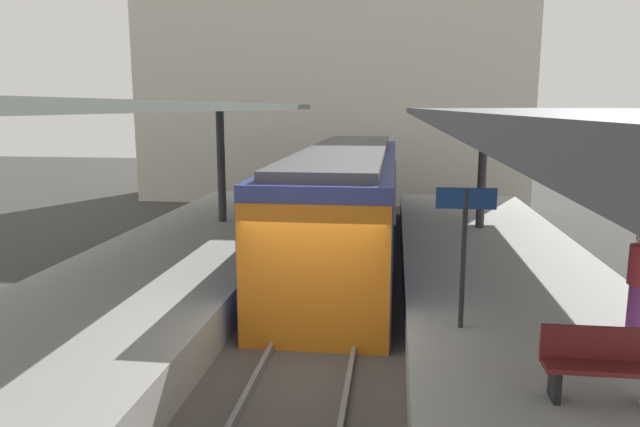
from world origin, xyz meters
TOP-DOWN VIEW (x-y plane):
  - ground_plane at (0.00, 0.00)m, footprint 80.00×80.00m
  - platform_left at (-3.80, 0.00)m, footprint 4.40×28.00m
  - platform_right at (3.80, 0.00)m, footprint 4.40×28.00m
  - track_ballast at (0.00, 0.00)m, footprint 3.20×28.00m
  - rail_near_side at (-0.72, 0.00)m, footprint 0.08×28.00m
  - rail_far_side at (0.72, 0.00)m, footprint 0.08×28.00m
  - commuter_train at (0.00, 7.16)m, footprint 2.78×13.81m
  - canopy_left at (-3.80, 1.40)m, footprint 4.18×21.00m
  - canopy_right at (3.80, 1.40)m, footprint 4.18×21.00m
  - platform_bench at (3.83, -2.46)m, footprint 1.40×0.41m
  - platform_sign at (2.43, -0.31)m, footprint 0.90×0.08m
  - passenger_near_bench at (4.92, -0.56)m, footprint 0.36×0.36m
  - station_building_backdrop at (-1.72, 20.00)m, footprint 18.00×6.00m

SIDE VIEW (x-z plane):
  - ground_plane at x=0.00m, z-range 0.00..0.00m
  - track_ballast at x=0.00m, z-range 0.00..0.20m
  - rail_near_side at x=-0.72m, z-range 0.20..0.34m
  - rail_far_side at x=0.72m, z-range 0.20..0.34m
  - platform_left at x=-3.80m, z-range 0.00..1.00m
  - platform_right at x=3.80m, z-range 0.00..1.00m
  - platform_bench at x=3.83m, z-range 1.03..1.89m
  - commuter_train at x=0.00m, z-range 0.18..3.28m
  - passenger_near_bench at x=4.92m, z-range 1.03..2.71m
  - platform_sign at x=2.43m, z-range 1.52..3.73m
  - canopy_right at x=3.80m, z-range 2.57..5.95m
  - canopy_left at x=-3.80m, z-range 2.62..6.12m
  - station_building_backdrop at x=-1.72m, z-range 0.00..11.00m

